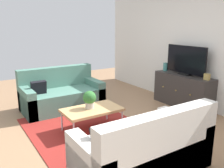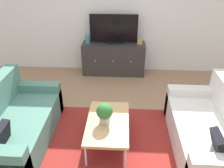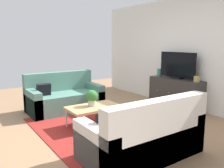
{
  "view_description": "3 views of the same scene",
  "coord_description": "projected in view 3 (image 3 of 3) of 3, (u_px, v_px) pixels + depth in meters",
  "views": [
    {
      "loc": [
        3.48,
        -1.91,
        1.84
      ],
      "look_at": [
        0.0,
        0.32,
        0.8
      ],
      "focal_mm": 38.74,
      "sensor_mm": 36.0,
      "label": 1
    },
    {
      "loc": [
        0.16,
        -2.69,
        2.51
      ],
      "look_at": [
        0.0,
        0.32,
        0.8
      ],
      "focal_mm": 37.39,
      "sensor_mm": 36.0,
      "label": 2
    },
    {
      "loc": [
        3.71,
        -2.2,
        1.59
      ],
      "look_at": [
        0.0,
        0.32,
        0.8
      ],
      "focal_mm": 37.42,
      "sensor_mm": 36.0,
      "label": 3
    }
  ],
  "objects": [
    {
      "name": "ground_plane",
      "position": [
        98.0,
        126.0,
        4.52
      ],
      "size": [
        10.0,
        10.0,
        0.0
      ],
      "primitive_type": "plane",
      "color": "#997251"
    },
    {
      "name": "area_rug",
      "position": [
        92.0,
        127.0,
        4.43
      ],
      "size": [
        2.5,
        1.9,
        0.01
      ],
      "primitive_type": "cube",
      "color": "maroon",
      "rests_on": "ground_plane"
    },
    {
      "name": "couch_right_side",
      "position": [
        145.0,
        138.0,
        3.24
      ],
      "size": [
        0.88,
        1.69,
        0.89
      ],
      "color": "silver",
      "rests_on": "ground_plane"
    },
    {
      "name": "couch_left_side",
      "position": [
        64.0,
        98.0,
        5.58
      ],
      "size": [
        0.88,
        1.69,
        0.89
      ],
      "color": "#4C7A6B",
      "rests_on": "ground_plane"
    },
    {
      "name": "coffee_table",
      "position": [
        94.0,
        108.0,
        4.45
      ],
      "size": [
        0.6,
        1.0,
        0.4
      ],
      "color": "tan",
      "rests_on": "ground_plane"
    },
    {
      "name": "glass_vase",
      "position": [
        159.0,
        72.0,
        6.16
      ],
      "size": [
        0.11,
        0.11,
        0.19
      ],
      "primitive_type": "cylinder",
      "color": "teal",
      "rests_on": "tv_console"
    },
    {
      "name": "mantel_clock",
      "position": [
        197.0,
        79.0,
        5.22
      ],
      "size": [
        0.11,
        0.07,
        0.13
      ],
      "primitive_type": "cube",
      "color": "tan",
      "rests_on": "tv_console"
    },
    {
      "name": "potted_plant",
      "position": [
        92.0,
        97.0,
        4.43
      ],
      "size": [
        0.23,
        0.23,
        0.31
      ],
      "color": "#B7B2A8",
      "rests_on": "coffee_table"
    },
    {
      "name": "tv_console",
      "position": [
        175.0,
        93.0,
        5.77
      ],
      "size": [
        1.4,
        0.47,
        0.73
      ],
      "color": "#332D2B",
      "rests_on": "ground_plane"
    },
    {
      "name": "wall_back",
      "position": [
        187.0,
        53.0,
        5.69
      ],
      "size": [
        6.4,
        0.12,
        2.7
      ],
      "primitive_type": "cube",
      "color": "silver",
      "rests_on": "ground_plane"
    },
    {
      "name": "flat_screen_tv",
      "position": [
        177.0,
        65.0,
        5.66
      ],
      "size": [
        1.04,
        0.16,
        0.64
      ],
      "color": "black",
      "rests_on": "tv_console"
    }
  ]
}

